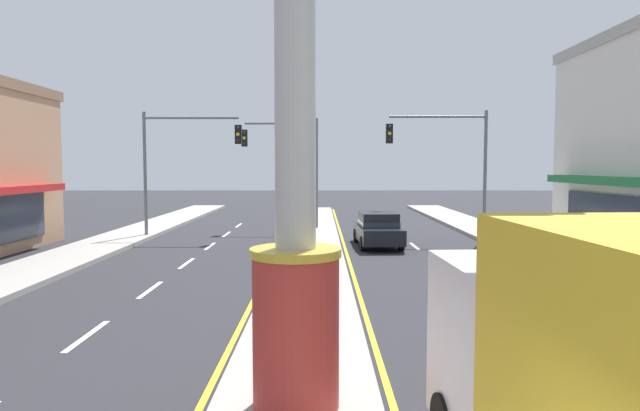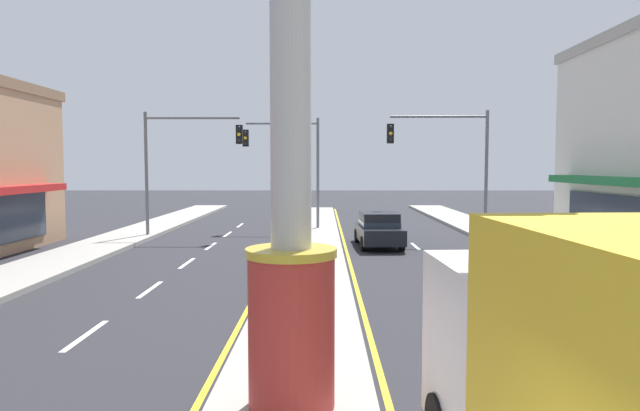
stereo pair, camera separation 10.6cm
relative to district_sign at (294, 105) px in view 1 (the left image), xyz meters
The scene contains 9 objects.
median_strip 13.30m from the district_sign, 90.00° to the left, with size 2.50×52.00×0.14m, color #A39E93.
sidewalk_left 14.67m from the district_sign, 131.04° to the left, with size 2.73×60.00×0.18m, color #9E9B93.
sidewalk_right 14.67m from the district_sign, 48.96° to the left, with size 2.73×60.00×0.18m, color #9E9B93.
lane_markings 12.05m from the district_sign, 90.00° to the left, with size 9.24×52.00×0.01m.
district_sign is the anchor object (origin of this frame).
traffic_light_left_side 20.81m from the district_sign, 108.15° to the left, with size 4.86×0.46×6.20m.
traffic_light_right_side 20.15m from the district_sign, 71.24° to the left, with size 4.86×0.46×6.20m.
traffic_light_median_far 23.35m from the district_sign, 93.30° to the left, with size 4.20×0.46×6.20m.
sedan_far_right_lane 17.54m from the district_sign, 80.27° to the left, with size 1.97×4.37×1.53m.
Camera 1 is at (0.34, -2.38, 3.55)m, focal length 31.58 mm.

